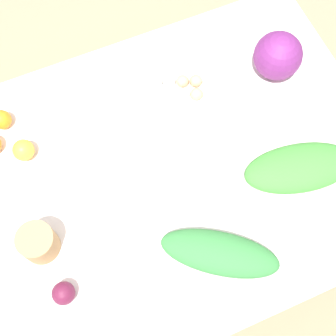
{
  "coord_description": "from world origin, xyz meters",
  "views": [
    {
      "loc": [
        0.23,
        0.53,
        2.15
      ],
      "look_at": [
        0.0,
        0.0,
        0.73
      ],
      "focal_mm": 50.0,
      "sensor_mm": 36.0,
      "label": 1
    }
  ],
  "objects": [
    {
      "name": "orange_2",
      "position": [
        0.42,
        -0.24,
        0.74
      ],
      "size": [
        0.07,
        0.07,
        0.07
      ],
      "primitive_type": "sphere",
      "color": "#F9A833",
      "rests_on": "dining_table"
    },
    {
      "name": "paper_bag",
      "position": [
        0.46,
        0.08,
        0.76
      ],
      "size": [
        0.11,
        0.11,
        0.11
      ],
      "primitive_type": "cylinder",
      "color": "#A87F51",
      "rests_on": "dining_table"
    },
    {
      "name": "dining_table",
      "position": [
        0.0,
        0.0,
        0.63
      ],
      "size": [
        1.47,
        1.09,
        0.71
      ],
      "color": "silver",
      "rests_on": "ground_plane"
    },
    {
      "name": "beet_root",
      "position": [
        0.44,
        0.25,
        0.74
      ],
      "size": [
        0.07,
        0.07,
        0.07
      ],
      "primitive_type": "sphere",
      "color": "#5B1933",
      "rests_on": "dining_table"
    },
    {
      "name": "ground_plane",
      "position": [
        0.0,
        0.0,
        0.0
      ],
      "size": [
        8.0,
        8.0,
        0.0
      ],
      "primitive_type": "plane",
      "color": "#937A5B"
    },
    {
      "name": "egg_carton",
      "position": [
        -0.15,
        -0.23,
        0.75
      ],
      "size": [
        0.29,
        0.21,
        0.09
      ],
      "rotation": [
        0.0,
        0.0,
        2.76
      ],
      "color": "#B7B7B2",
      "rests_on": "dining_table"
    },
    {
      "name": "greens_bunch_scallion",
      "position": [
        -0.03,
        0.32,
        0.75
      ],
      "size": [
        0.38,
        0.32,
        0.08
      ],
      "primitive_type": "ellipsoid",
      "rotation": [
        0.0,
        0.0,
        5.67
      ],
      "color": "#337538",
      "rests_on": "dining_table"
    },
    {
      "name": "orange_0",
      "position": [
        0.45,
        -0.38,
        0.74
      ],
      "size": [
        0.07,
        0.07,
        0.07
      ],
      "primitive_type": "sphere",
      "color": "orange",
      "rests_on": "dining_table"
    },
    {
      "name": "cabbage_purple",
      "position": [
        -0.51,
        -0.21,
        0.79
      ],
      "size": [
        0.17,
        0.17,
        0.17
      ],
      "primitive_type": "sphere",
      "color": "#6B2366",
      "rests_on": "dining_table"
    },
    {
      "name": "greens_bunch_kale",
      "position": [
        -0.39,
        0.17,
        0.75
      ],
      "size": [
        0.39,
        0.24,
        0.08
      ],
      "primitive_type": "ellipsoid",
      "rotation": [
        0.0,
        0.0,
        2.93
      ],
      "color": "#3D8433",
      "rests_on": "dining_table"
    }
  ]
}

